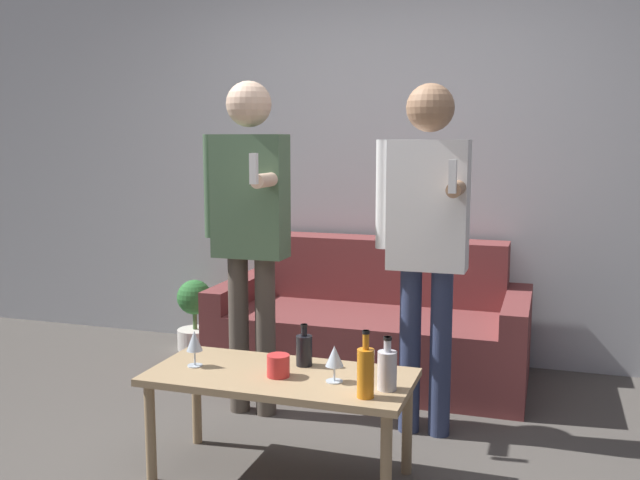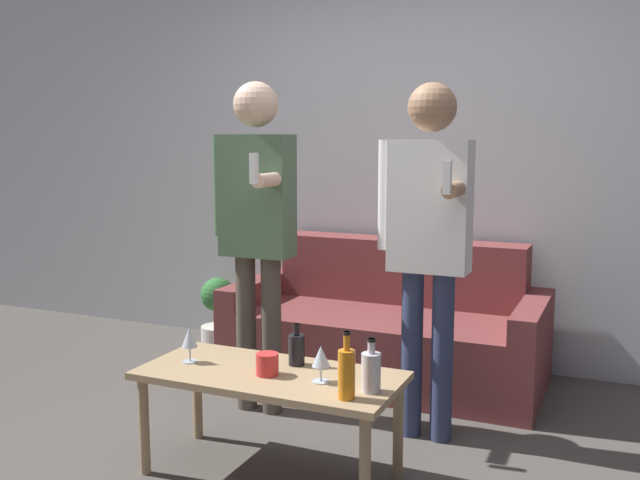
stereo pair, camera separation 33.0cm
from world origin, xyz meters
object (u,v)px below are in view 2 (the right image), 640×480
object	(u,v)px
couch	(388,330)
person_standing_left	(256,216)
bottle_orange	(297,349)
coffee_table	(270,384)
person_standing_right	(428,229)

from	to	relation	value
couch	person_standing_left	xyz separation A→B (m)	(-0.45, -0.78, 0.74)
couch	bottle_orange	size ratio (longest dim) A/B	10.01
coffee_table	person_standing_right	size ratio (longest dim) A/B	0.66
bottle_orange	person_standing_right	xyz separation A→B (m)	(0.43, 0.51, 0.48)
coffee_table	person_standing_left	distance (m)	0.97
bottle_orange	person_standing_left	world-z (taller)	person_standing_left
couch	person_standing_left	world-z (taller)	person_standing_left
bottle_orange	person_standing_left	distance (m)	0.84
bottle_orange	couch	bearing A→B (deg)	90.57
couch	person_standing_right	xyz separation A→B (m)	(0.44, -0.77, 0.72)
coffee_table	bottle_orange	distance (m)	0.19
person_standing_right	person_standing_left	bearing A→B (deg)	-179.03
coffee_table	person_standing_left	world-z (taller)	person_standing_left
coffee_table	person_standing_right	world-z (taller)	person_standing_right
coffee_table	bottle_orange	size ratio (longest dim) A/B	6.03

